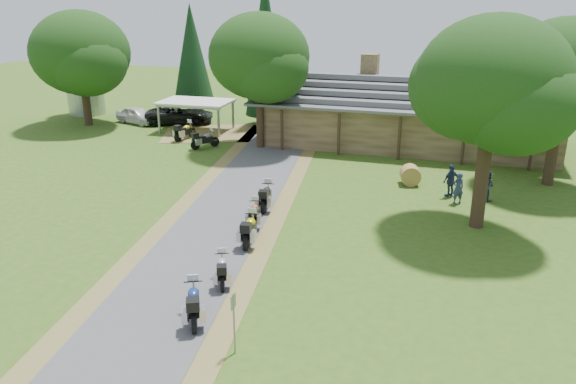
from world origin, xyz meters
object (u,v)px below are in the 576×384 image
(motorcycle_row_a, at_px, (194,301))
(motorcycle_carport_b, at_px, (205,139))
(car_dark_suv, at_px, (179,110))
(car_white_sedan, at_px, (137,113))
(motorcycle_carport_a, at_px, (185,130))
(lodge, at_px, (407,110))
(motorcycle_row_b, at_px, (222,268))
(motorcycle_row_e, at_px, (266,195))
(motorcycle_row_d, at_px, (254,213))
(hay_bale, at_px, (410,175))
(motorcycle_row_c, at_px, (250,228))
(carport, at_px, (197,116))
(silo, at_px, (84,78))

(motorcycle_row_a, bearing_deg, motorcycle_carport_b, -1.61)
(car_dark_suv, bearing_deg, car_white_sedan, 83.63)
(car_dark_suv, bearing_deg, motorcycle_carport_a, -169.47)
(lodge, bearing_deg, motorcycle_row_b, -100.63)
(car_white_sedan, bearing_deg, motorcycle_row_e, -114.57)
(lodge, xyz_separation_m, car_dark_suv, (-18.81, 1.11, -1.30))
(motorcycle_row_d, distance_m, hay_bale, 10.43)
(motorcycle_row_d, distance_m, motorcycle_row_e, 2.25)
(car_white_sedan, bearing_deg, car_dark_suv, -57.20)
(motorcycle_row_c, relative_size, hay_bale, 1.83)
(motorcycle_row_b, distance_m, motorcycle_carport_b, 19.89)
(motorcycle_row_e, bearing_deg, motorcycle_row_d, 175.73)
(car_white_sedan, xyz_separation_m, motorcycle_row_b, (17.89, -23.43, -0.28))
(lodge, distance_m, motorcycle_row_b, 23.70)
(motorcycle_carport_b, height_order, hay_bale, motorcycle_carport_b)
(motorcycle_row_d, xyz_separation_m, motorcycle_carport_a, (-10.69, 13.91, 0.08))
(motorcycle_row_d, distance_m, motorcycle_carport_b, 14.65)
(motorcycle_carport_a, bearing_deg, lodge, -63.76)
(carport, distance_m, motorcycle_row_d, 20.20)
(motorcycle_row_e, bearing_deg, hay_bale, -57.03)
(silo, bearing_deg, car_dark_suv, -7.22)
(car_white_sedan, distance_m, motorcycle_carport_b, 10.55)
(motorcycle_row_e, height_order, motorcycle_carport_a, motorcycle_carport_a)
(motorcycle_row_a, distance_m, motorcycle_carport_b, 22.32)
(motorcycle_row_a, relative_size, motorcycle_row_c, 0.98)
(motorcycle_row_e, bearing_deg, motorcycle_row_b, 177.91)
(motorcycle_carport_a, bearing_deg, motorcycle_row_b, -136.45)
(silo, bearing_deg, motorcycle_row_b, -46.36)
(lodge, bearing_deg, motorcycle_row_c, -103.36)
(motorcycle_row_c, relative_size, motorcycle_carport_b, 1.03)
(silo, distance_m, motorcycle_row_b, 35.46)
(carport, bearing_deg, motorcycle_row_b, -64.14)
(motorcycle_row_a, distance_m, hay_bale, 17.36)
(car_dark_suv, distance_m, motorcycle_row_e, 21.28)
(motorcycle_row_a, height_order, motorcycle_row_c, motorcycle_row_c)
(silo, relative_size, motorcycle_carport_b, 3.28)
(motorcycle_row_d, distance_m, motorcycle_carport_a, 17.55)
(motorcycle_carport_b, xyz_separation_m, hay_bale, (14.62, -3.88, -0.12))
(motorcycle_row_a, height_order, motorcycle_row_e, motorcycle_row_e)
(motorcycle_row_a, relative_size, motorcycle_row_e, 0.99)
(silo, xyz_separation_m, car_dark_suv, (9.95, -1.26, -2.09))
(car_white_sedan, height_order, motorcycle_row_e, car_white_sedan)
(motorcycle_carport_b, bearing_deg, motorcycle_carport_a, 89.18)
(lodge, bearing_deg, motorcycle_row_a, -99.29)
(car_white_sedan, height_order, motorcycle_carport_a, car_white_sedan)
(carport, xyz_separation_m, motorcycle_row_e, (10.93, -14.60, -0.50))
(motorcycle_row_e, height_order, hay_bale, motorcycle_row_e)
(motorcycle_row_a, bearing_deg, motorcycle_row_e, -19.67)
(motorcycle_carport_a, bearing_deg, motorcycle_carport_b, -112.85)
(car_dark_suv, height_order, motorcycle_row_e, car_dark_suv)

